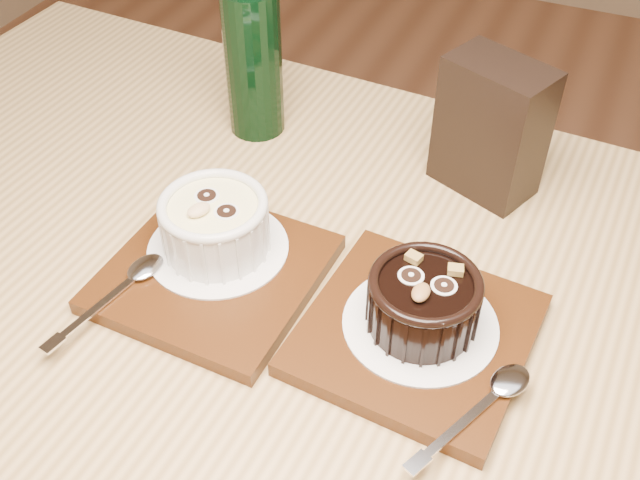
% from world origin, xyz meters
% --- Properties ---
extents(table, '(1.24, 0.86, 0.75)m').
position_xyz_m(table, '(-0.21, 0.14, 0.66)').
color(table, '#9E7945').
rests_on(table, ground).
extents(tray_left, '(0.19, 0.19, 0.01)m').
position_xyz_m(tray_left, '(-0.30, 0.17, 0.76)').
color(tray_left, '#46220B').
rests_on(tray_left, table).
extents(doily_left, '(0.13, 0.13, 0.00)m').
position_xyz_m(doily_left, '(-0.30, 0.19, 0.77)').
color(doily_left, white).
rests_on(doily_left, tray_left).
extents(ramekin_white, '(0.10, 0.10, 0.06)m').
position_xyz_m(ramekin_white, '(-0.30, 0.19, 0.80)').
color(ramekin_white, white).
rests_on(ramekin_white, doily_left).
extents(spoon_left, '(0.05, 0.14, 0.01)m').
position_xyz_m(spoon_left, '(-0.36, 0.11, 0.77)').
color(spoon_left, silver).
rests_on(spoon_left, tray_left).
extents(tray_right, '(0.19, 0.19, 0.01)m').
position_xyz_m(tray_right, '(-0.11, 0.18, 0.76)').
color(tray_right, '#46220B').
rests_on(tray_right, table).
extents(doily_right, '(0.13, 0.13, 0.00)m').
position_xyz_m(doily_right, '(-0.11, 0.18, 0.77)').
color(doily_right, white).
rests_on(doily_right, tray_right).
extents(ramekin_dark, '(0.09, 0.09, 0.06)m').
position_xyz_m(ramekin_dark, '(-0.11, 0.18, 0.80)').
color(ramekin_dark, black).
rests_on(ramekin_dark, doily_right).
extents(spoon_right, '(0.08, 0.13, 0.01)m').
position_xyz_m(spoon_right, '(-0.04, 0.12, 0.77)').
color(spoon_right, silver).
rests_on(spoon_right, tray_right).
extents(condiment_stand, '(0.12, 0.09, 0.14)m').
position_xyz_m(condiment_stand, '(-0.11, 0.40, 0.82)').
color(condiment_stand, black).
rests_on(condiment_stand, table).
extents(green_bottle, '(0.06, 0.06, 0.23)m').
position_xyz_m(green_bottle, '(-0.37, 0.40, 0.84)').
color(green_bottle, black).
rests_on(green_bottle, table).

